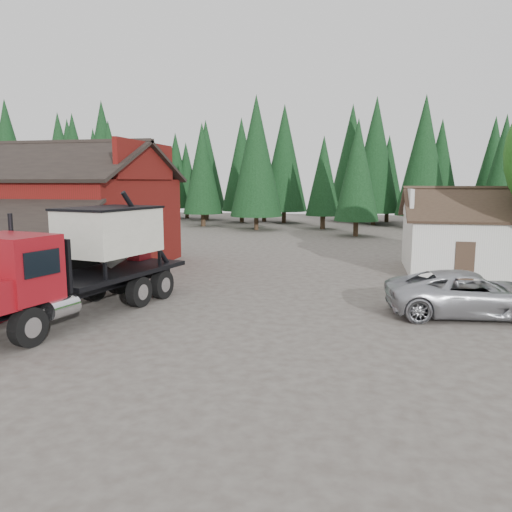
# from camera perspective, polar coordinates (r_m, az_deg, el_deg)

# --- Properties ---
(ground) EXTENTS (120.00, 120.00, 0.00)m
(ground) POSITION_cam_1_polar(r_m,az_deg,el_deg) (17.60, -10.39, -7.76)
(ground) COLOR #4B423B
(ground) RESTS_ON ground
(red_barn) EXTENTS (12.80, 13.63, 7.18)m
(red_barn) POSITION_cam_1_polar(r_m,az_deg,el_deg) (31.02, -22.48, 3.81)
(red_barn) COLOR maroon
(red_barn) RESTS_ON ground
(farmhouse) EXTENTS (8.60, 6.42, 4.65)m
(farmhouse) POSITION_cam_1_polar(r_m,az_deg,el_deg) (29.49, 24.62, 1.47)
(farmhouse) COLOR silver
(farmhouse) RESTS_ON ground
(conifer_backdrop) EXTENTS (76.00, 16.00, 16.00)m
(conifer_backdrop) POSITION_cam_1_polar(r_m,az_deg,el_deg) (58.17, 5.55, 3.66)
(conifer_backdrop) COLOR black
(conifer_backdrop) RESTS_ON ground
(near_pine_a) EXTENTS (4.40, 4.40, 11.40)m
(near_pine_a) POSITION_cam_1_polar(r_m,az_deg,el_deg) (52.12, -21.48, 9.59)
(near_pine_a) COLOR #382619
(near_pine_a) RESTS_ON ground
(near_pine_b) EXTENTS (3.96, 3.96, 10.40)m
(near_pine_b) POSITION_cam_1_polar(r_m,az_deg,el_deg) (45.60, 11.52, 9.61)
(near_pine_b) COLOR #382619
(near_pine_b) RESTS_ON ground
(near_pine_d) EXTENTS (5.28, 5.28, 13.40)m
(near_pine_d) POSITION_cam_1_polar(r_m,az_deg,el_deg) (50.76, 0.04, 11.35)
(near_pine_d) COLOR #382619
(near_pine_d) RESTS_ON ground
(feed_truck) EXTENTS (4.76, 10.37, 4.53)m
(feed_truck) POSITION_cam_1_polar(r_m,az_deg,el_deg) (19.18, -19.63, -0.30)
(feed_truck) COLOR black
(feed_truck) RESTS_ON ground
(silver_car) EXTENTS (6.21, 3.41, 1.65)m
(silver_car) POSITION_cam_1_polar(r_m,az_deg,el_deg) (19.83, 23.23, -4.01)
(silver_car) COLOR #AEAFB6
(silver_car) RESTS_ON ground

